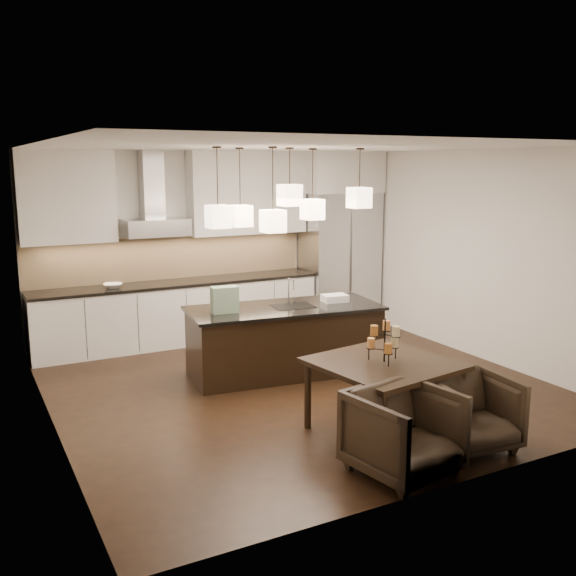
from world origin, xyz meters
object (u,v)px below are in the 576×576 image
island_body (284,341)px  armchair_right (470,412)px  armchair_left (404,433)px  refrigerator (339,259)px  dining_table (383,397)px

island_body → armchair_right: island_body is taller
armchair_left → armchair_right: 0.88m
refrigerator → armchair_left: size_ratio=2.63×
dining_table → armchair_right: 0.83m
island_body → armchair_left: size_ratio=2.84×
dining_table → armchair_left: armchair_left is taller
dining_table → armchair_left: size_ratio=1.48×
refrigerator → dining_table: bearing=-116.6°
island_body → armchair_left: 2.90m
island_body → dining_table: 2.09m
refrigerator → armchair_right: (-1.49, -4.65, -0.73)m
refrigerator → island_body: bearing=-136.5°
island_body → dining_table: island_body is taller
island_body → dining_table: size_ratio=1.93×
armchair_left → armchair_right: size_ratio=1.08×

